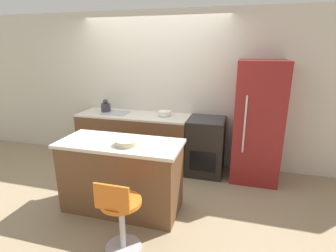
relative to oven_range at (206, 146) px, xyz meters
The scene contains 10 objects.
ground_plane 1.12m from the oven_range, 160.71° to the right, with size 14.00×14.00×0.00m, color #998466.
wall_back 1.33m from the oven_range, 160.03° to the left, with size 8.00×0.06×2.60m.
back_counter 1.26m from the oven_range, behind, with size 1.92×0.64×0.91m.
kitchen_island 1.59m from the oven_range, 123.63° to the right, with size 1.50×0.66×0.90m.
oven_range is the anchor object (origin of this frame).
refrigerator 0.89m from the oven_range, ahead, with size 0.69×0.68×1.83m.
stool_chair 2.10m from the oven_range, 105.69° to the right, with size 0.41×0.41×0.82m.
kettle 1.88m from the oven_range, behind, with size 0.17×0.17×0.22m.
mixing_bowl 0.87m from the oven_range, behind, with size 0.21×0.21×0.07m.
fruit_bowl 1.65m from the oven_range, 118.47° to the right, with size 0.29×0.29×0.07m.
Camera 1 is at (1.45, -3.69, 1.99)m, focal length 28.00 mm.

